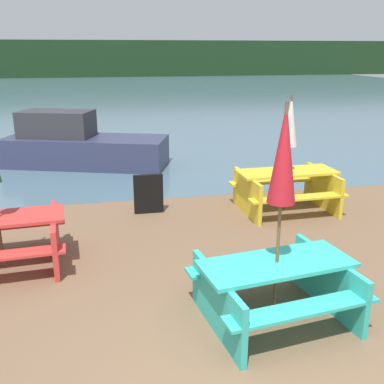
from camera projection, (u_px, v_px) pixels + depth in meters
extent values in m
cube|color=slate|center=(114.00, 92.00, 32.68)|extent=(60.00, 50.00, 0.00)
cube|color=#193319|center=(107.00, 59.00, 50.75)|extent=(80.00, 1.60, 4.00)
cube|color=#33B7A8|center=(277.00, 264.00, 4.98)|extent=(1.79, 0.93, 0.04)
cube|color=#33B7A8|center=(303.00, 309.00, 4.56)|extent=(1.73, 0.51, 0.04)
cube|color=#33B7A8|center=(253.00, 263.00, 5.55)|extent=(1.73, 0.51, 0.04)
cube|color=#33B7A8|center=(217.00, 304.00, 4.86)|extent=(0.26, 1.38, 0.68)
cube|color=#33B7A8|center=(328.00, 282.00, 5.31)|extent=(0.26, 1.38, 0.68)
cube|color=red|center=(5.00, 226.00, 6.80)|extent=(1.76, 0.41, 0.04)
cube|color=red|center=(56.00, 238.00, 6.50)|extent=(0.18, 1.38, 0.71)
cube|color=yellow|center=(287.00, 172.00, 8.45)|extent=(1.88, 0.76, 0.04)
cube|color=yellow|center=(299.00, 198.00, 8.04)|extent=(1.86, 0.34, 0.04)
cube|color=yellow|center=(274.00, 181.00, 9.06)|extent=(1.86, 0.34, 0.04)
cube|color=yellow|center=(247.00, 195.00, 8.39)|extent=(0.12, 1.38, 0.75)
cube|color=yellow|center=(323.00, 189.00, 8.74)|extent=(0.12, 1.38, 0.75)
cylinder|color=brown|center=(280.00, 218.00, 4.81)|extent=(0.04, 0.04, 2.48)
cone|color=#A81923|center=(284.00, 153.00, 4.60)|extent=(0.30, 0.30, 1.06)
cylinder|color=brown|center=(288.00, 155.00, 8.35)|extent=(0.04, 0.04, 2.20)
cone|color=white|center=(290.00, 121.00, 8.15)|extent=(0.29, 0.29, 0.94)
cube|color=#333856|center=(86.00, 151.00, 11.93)|extent=(4.45, 2.73, 0.76)
cube|color=#333338|center=(57.00, 124.00, 11.80)|extent=(2.08, 1.56, 0.68)
cube|color=black|center=(148.00, 194.00, 8.43)|extent=(0.55, 0.08, 0.75)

